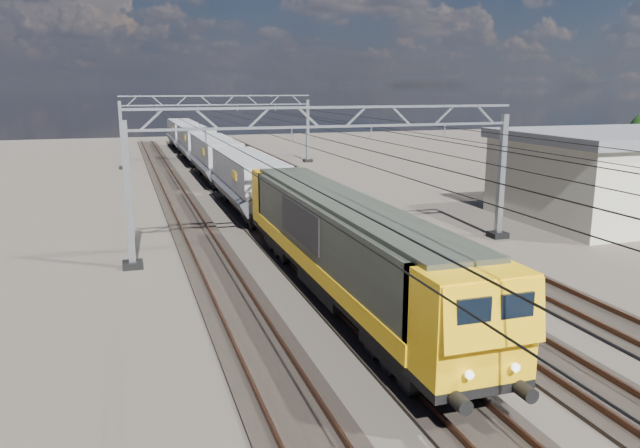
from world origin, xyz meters
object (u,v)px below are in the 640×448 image
object	(u,v)px
catenary_gantry_far	(218,127)
hopper_wagon_mid	(216,155)
locomotive	(341,241)
hopper_wagon_third	(196,142)
hopper_wagon_fourth	(183,132)
catenary_gantry_mid	(332,173)
hopper_wagon_lead	(248,179)

from	to	relation	value
catenary_gantry_far	hopper_wagon_mid	bearing A→B (deg)	-100.27
locomotive	hopper_wagon_mid	bearing A→B (deg)	90.00
hopper_wagon_third	hopper_wagon_fourth	xyz separation A→B (m)	(0.00, 14.20, 0.00)
catenary_gantry_mid	catenary_gantry_far	world-z (taller)	same
locomotive	hopper_wagon_mid	size ratio (longest dim) A/B	1.62
hopper_wagon_lead	hopper_wagon_third	size ratio (longest dim) A/B	1.00
catenary_gantry_far	hopper_wagon_lead	bearing A→B (deg)	-94.53
catenary_gantry_mid	catenary_gantry_far	xyz separation A→B (m)	(0.00, 36.00, 0.00)
hopper_wagon_mid	catenary_gantry_mid	bearing A→B (deg)	-85.42
hopper_wagon_lead	hopper_wagon_mid	distance (m)	14.20
catenary_gantry_far	hopper_wagon_lead	distance (m)	25.38
catenary_gantry_far	hopper_wagon_third	distance (m)	4.09
catenary_gantry_far	hopper_wagon_third	size ratio (longest dim) A/B	1.53
catenary_gantry_far	hopper_wagon_fourth	size ratio (longest dim) A/B	1.53
catenary_gantry_far	hopper_wagon_mid	distance (m)	11.35
catenary_gantry_mid	catenary_gantry_far	size ratio (longest dim) A/B	1.00
locomotive	catenary_gantry_far	bearing A→B (deg)	87.33
locomotive	hopper_wagon_fourth	size ratio (longest dim) A/B	1.62
catenary_gantry_far	locomotive	distance (m)	43.02
hopper_wagon_lead	locomotive	bearing A→B (deg)	-90.00
hopper_wagon_third	locomotive	bearing A→B (deg)	-90.00
catenary_gantry_mid	hopper_wagon_third	distance (m)	39.24
catenary_gantry_mid	hopper_wagon_mid	bearing A→B (deg)	94.58
catenary_gantry_mid	hopper_wagon_fourth	bearing A→B (deg)	92.15
hopper_wagon_fourth	catenary_gantry_far	bearing A→B (deg)	-83.43
catenary_gantry_far	locomotive	xyz separation A→B (m)	(-2.00, -42.94, -1.58)
hopper_wagon_third	hopper_wagon_mid	bearing A→B (deg)	-90.00
hopper_wagon_lead	hopper_wagon_mid	world-z (taller)	same
locomotive	hopper_wagon_lead	xyz separation A→B (m)	(-0.00, 17.70, -0.09)
hopper_wagon_fourth	hopper_wagon_mid	bearing A→B (deg)	-90.00
locomotive	hopper_wagon_lead	distance (m)	17.70
catenary_gantry_far	hopper_wagon_third	world-z (taller)	catenary_gantry_far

